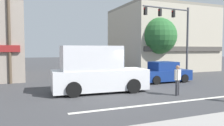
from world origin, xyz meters
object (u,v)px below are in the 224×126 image
object	(u,v)px
box_truck_crossing_center	(97,71)
traffic_light_mast	(176,29)
sedan_parked_curbside	(164,73)
pedestrian_mid_crossing	(178,78)
street_tree	(158,36)
utility_pole_far_right	(165,37)
van_crossing_rightbound	(100,66)
utility_pole_near_left	(9,25)

from	to	relation	value
box_truck_crossing_center	traffic_light_mast	bearing A→B (deg)	20.65
sedan_parked_curbside	pedestrian_mid_crossing	size ratio (longest dim) A/B	2.46
street_tree	box_truck_crossing_center	distance (m)	11.56
utility_pole_far_right	box_truck_crossing_center	bearing A→B (deg)	-142.36
pedestrian_mid_crossing	van_crossing_rightbound	bearing A→B (deg)	99.45
street_tree	traffic_light_mast	world-z (taller)	traffic_light_mast
utility_pole_far_right	traffic_light_mast	world-z (taller)	utility_pole_far_right
traffic_light_mast	sedan_parked_curbside	size ratio (longest dim) A/B	1.51
utility_pole_near_left	pedestrian_mid_crossing	world-z (taller)	utility_pole_near_left
box_truck_crossing_center	sedan_parked_curbside	bearing A→B (deg)	17.17
traffic_light_mast	sedan_parked_curbside	world-z (taller)	traffic_light_mast
street_tree	box_truck_crossing_center	world-z (taller)	street_tree
traffic_light_mast	van_crossing_rightbound	xyz separation A→B (m)	(-5.84, 3.25, -3.30)
traffic_light_mast	box_truck_crossing_center	world-z (taller)	traffic_light_mast
street_tree	van_crossing_rightbound	distance (m)	7.20
van_crossing_rightbound	pedestrian_mid_crossing	xyz separation A→B (m)	(1.48, -8.91, -0.06)
utility_pole_far_right	traffic_light_mast	xyz separation A→B (m)	(-2.64, -5.27, 0.33)
traffic_light_mast	box_truck_crossing_center	xyz separation A→B (m)	(-8.20, -3.09, -3.05)
pedestrian_mid_crossing	traffic_light_mast	bearing A→B (deg)	52.38
box_truck_crossing_center	pedestrian_mid_crossing	world-z (taller)	box_truck_crossing_center
utility_pole_near_left	sedan_parked_curbside	bearing A→B (deg)	-17.82
street_tree	utility_pole_far_right	bearing A→B (deg)	38.56
utility_pole_near_left	van_crossing_rightbound	distance (m)	8.06
sedan_parked_curbside	pedestrian_mid_crossing	distance (m)	5.03
utility_pole_near_left	utility_pole_far_right	bearing A→B (deg)	10.42
street_tree	utility_pole_near_left	bearing A→B (deg)	-174.32
utility_pole_near_left	box_truck_crossing_center	size ratio (longest dim) A/B	1.46
traffic_light_mast	sedan_parked_curbside	xyz separation A→B (m)	(-2.06, -1.19, -3.59)
sedan_parked_curbside	traffic_light_mast	bearing A→B (deg)	30.07
utility_pole_far_right	van_crossing_rightbound	distance (m)	9.21
sedan_parked_curbside	street_tree	bearing A→B (deg)	60.58
traffic_light_mast	van_crossing_rightbound	world-z (taller)	traffic_light_mast
utility_pole_near_left	sedan_parked_curbside	distance (m)	12.18
utility_pole_far_right	traffic_light_mast	bearing A→B (deg)	-116.58
utility_pole_far_right	sedan_parked_curbside	size ratio (longest dim) A/B	1.86
utility_pole_far_right	box_truck_crossing_center	distance (m)	13.96
van_crossing_rightbound	utility_pole_near_left	bearing A→B (deg)	-173.12
utility_pole_near_left	traffic_light_mast	world-z (taller)	utility_pole_near_left
sedan_parked_curbside	van_crossing_rightbound	bearing A→B (deg)	130.42
traffic_light_mast	pedestrian_mid_crossing	bearing A→B (deg)	-127.62
box_truck_crossing_center	pedestrian_mid_crossing	xyz separation A→B (m)	(3.84, -2.57, -0.30)
utility_pole_near_left	traffic_light_mast	distance (m)	13.35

